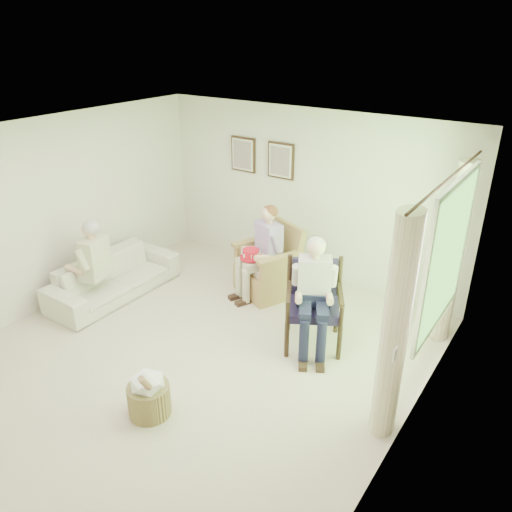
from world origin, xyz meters
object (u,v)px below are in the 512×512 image
(wicker_armchair, at_px, (269,272))
(person_dark, at_px, (312,288))
(person_sofa, at_px, (90,260))
(person_wicker, at_px, (264,246))
(red_hat, at_px, (251,255))
(hatbox, at_px, (149,394))
(wood_armchair, at_px, (318,301))
(sofa, at_px, (114,277))

(wicker_armchair, distance_m, person_dark, 1.58)
(person_sofa, bearing_deg, person_wicker, 116.19)
(person_dark, bearing_deg, red_hat, 126.10)
(person_wicker, xyz_separation_m, hatbox, (0.40, -2.73, -0.54))
(wicker_armchair, height_order, person_wicker, person_wicker)
(wood_armchair, xyz_separation_m, hatbox, (-0.79, -2.13, -0.33))
(wood_armchair, height_order, red_hat, wood_armchair)
(wicker_armchair, bearing_deg, wood_armchair, -7.58)
(sofa, distance_m, person_wicker, 2.26)
(wicker_armchair, height_order, person_dark, person_dark)
(red_hat, bearing_deg, hatbox, -78.82)
(wicker_armchair, relative_size, sofa, 0.52)
(person_wicker, bearing_deg, person_dark, -8.84)
(person_dark, bearing_deg, person_sofa, 165.99)
(wicker_armchair, bearing_deg, hatbox, -57.74)
(wicker_armchair, xyz_separation_m, hatbox, (0.40, -2.87, -0.08))
(wood_armchair, relative_size, person_dark, 0.75)
(red_hat, bearing_deg, person_wicker, 59.57)
(sofa, bearing_deg, person_wicker, -55.89)
(person_wicker, xyz_separation_m, red_hat, (-0.11, -0.18, -0.09))
(sofa, height_order, person_sofa, person_sofa)
(wicker_armchair, distance_m, sofa, 2.29)
(person_wicker, bearing_deg, wicker_armchair, 114.39)
(wood_armchair, bearing_deg, wicker_armchair, 118.79)
(wood_armchair, bearing_deg, hatbox, -139.55)
(sofa, relative_size, person_sofa, 1.60)
(wicker_armchair, xyz_separation_m, person_dark, (1.18, -0.91, 0.51))
(red_hat, height_order, hatbox, red_hat)
(wood_armchair, xyz_separation_m, red_hat, (-1.29, 0.42, 0.12))
(wicker_armchair, height_order, sofa, wicker_armchair)
(sofa, distance_m, hatbox, 2.68)
(person_dark, bearing_deg, sofa, 159.48)
(person_sofa, relative_size, red_hat, 4.02)
(wood_armchair, height_order, person_wicker, person_wicker)
(sofa, bearing_deg, wood_armchair, -78.09)
(hatbox, bearing_deg, wood_armchair, 69.69)
(sofa, height_order, hatbox, hatbox)
(wood_armchair, bearing_deg, person_dark, -119.24)
(wood_armchair, distance_m, person_wicker, 1.35)
(wicker_armchair, distance_m, person_sofa, 2.55)
(sofa, bearing_deg, person_dark, -81.28)
(wicker_armchair, xyz_separation_m, person_wicker, (0.00, -0.14, 0.46))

